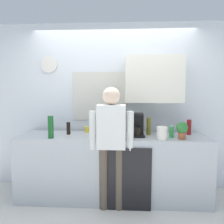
{
  "coord_description": "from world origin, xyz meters",
  "views": [
    {
      "loc": [
        0.15,
        -2.58,
        1.56
      ],
      "look_at": [
        -0.0,
        0.25,
        1.26
      ],
      "focal_mm": 32.97,
      "sensor_mm": 36.0,
      "label": 1
    }
  ],
  "objects": [
    {
      "name": "ground_plane",
      "position": [
        0.0,
        0.0,
        0.0
      ],
      "size": [
        8.0,
        8.0,
        0.0
      ],
      "primitive_type": "plane",
      "color": "silver"
    },
    {
      "name": "bottle_red_vinegar",
      "position": [
        1.1,
        0.41,
        1.03
      ],
      "size": [
        0.06,
        0.06,
        0.22
      ],
      "primitive_type": "cylinder",
      "color": "maroon",
      "rests_on": "kitchen_counter"
    },
    {
      "name": "kitchen_counter",
      "position": [
        0.0,
        0.3,
        0.46
      ],
      "size": [
        2.67,
        0.64,
        0.92
      ],
      "primitive_type": "cube",
      "color": "#B2B7BC",
      "rests_on": "ground_plane"
    },
    {
      "name": "cup_yellow_cup",
      "position": [
        -0.4,
        0.5,
        0.96
      ],
      "size": [
        0.07,
        0.07,
        0.08
      ],
      "primitive_type": "cylinder",
      "color": "yellow",
      "rests_on": "kitchen_counter"
    },
    {
      "name": "potted_plant",
      "position": [
        0.92,
        0.11,
        1.05
      ],
      "size": [
        0.15,
        0.15,
        0.23
      ],
      "color": "#9E5638",
      "rests_on": "kitchen_counter"
    },
    {
      "name": "dish_soap",
      "position": [
        0.81,
        0.22,
        1.0
      ],
      "size": [
        0.06,
        0.06,
        0.18
      ],
      "color": "green",
      "rests_on": "kitchen_counter"
    },
    {
      "name": "bottle_amber_beer",
      "position": [
        0.36,
        0.51,
        1.04
      ],
      "size": [
        0.06,
        0.06,
        0.23
      ],
      "primitive_type": "cylinder",
      "color": "brown",
      "rests_on": "kitchen_counter"
    },
    {
      "name": "coffee_maker",
      "position": [
        0.34,
        0.26,
        1.07
      ],
      "size": [
        0.2,
        0.2,
        0.33
      ],
      "color": "black",
      "rests_on": "kitchen_counter"
    },
    {
      "name": "person_at_sink",
      "position": [
        0.0,
        0.0,
        0.95
      ],
      "size": [
        0.57,
        0.22,
        1.6
      ],
      "rotation": [
        0.0,
        0.0,
        0.21
      ],
      "color": "brown",
      "rests_on": "ground_plane"
    },
    {
      "name": "mixing_bowl",
      "position": [
        -0.03,
        0.07,
        0.96
      ],
      "size": [
        0.22,
        0.22,
        0.08
      ],
      "primitive_type": "cylinder",
      "color": "white",
      "rests_on": "kitchen_counter"
    },
    {
      "name": "storage_canister",
      "position": [
        0.66,
        0.08,
        1.01
      ],
      "size": [
        0.14,
        0.14,
        0.17
      ],
      "primitive_type": "cylinder",
      "color": "silver",
      "rests_on": "kitchen_counter"
    },
    {
      "name": "bottle_green_wine",
      "position": [
        -0.82,
        0.09,
        1.07
      ],
      "size": [
        0.07,
        0.07,
        0.3
      ],
      "primitive_type": "cylinder",
      "color": "#195923",
      "rests_on": "kitchen_counter"
    },
    {
      "name": "back_wall_assembly",
      "position": [
        0.08,
        0.7,
        1.36
      ],
      "size": [
        4.27,
        0.42,
        2.6
      ],
      "color": "silver",
      "rests_on": "ground_plane"
    },
    {
      "name": "dishwasher_panel",
      "position": [
        0.24,
        -0.03,
        0.41
      ],
      "size": [
        0.56,
        0.02,
        0.83
      ],
      "primitive_type": "cube",
      "color": "black",
      "rests_on": "ground_plane"
    },
    {
      "name": "bottle_dark_sauce",
      "position": [
        -0.65,
        0.34,
        1.01
      ],
      "size": [
        0.06,
        0.06,
        0.18
      ],
      "primitive_type": "cylinder",
      "color": "black",
      "rests_on": "kitchen_counter"
    },
    {
      "name": "bottle_olive_oil",
      "position": [
        0.52,
        0.36,
        1.05
      ],
      "size": [
        0.06,
        0.06,
        0.25
      ],
      "primitive_type": "cylinder",
      "color": "olive",
      "rests_on": "kitchen_counter"
    }
  ]
}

